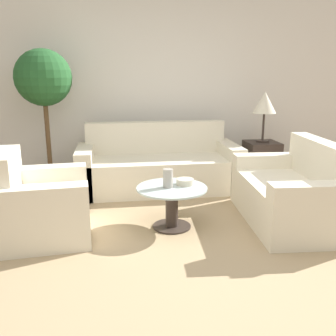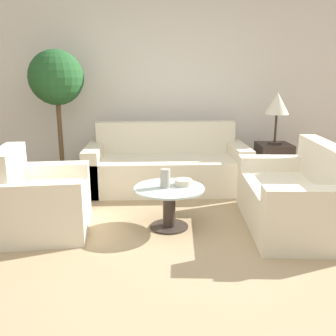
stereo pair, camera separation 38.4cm
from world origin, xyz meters
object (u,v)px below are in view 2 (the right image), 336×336
at_px(potted_plant, 57,88).
at_px(armchair, 39,203).
at_px(sofa_main, 167,167).
at_px(loveseat, 297,200).
at_px(table_lamp, 277,105).
at_px(bowl, 183,182).
at_px(coffee_table, 169,202).
at_px(vase, 165,178).

bearing_deg(potted_plant, armchair, -85.73).
height_order(sofa_main, armchair, sofa_main).
xyz_separation_m(loveseat, potted_plant, (-2.65, 1.55, 1.02)).
xyz_separation_m(loveseat, table_lamp, (0.20, 1.37, 0.82)).
distance_m(potted_plant, bowl, 2.28).
distance_m(sofa_main, loveseat, 1.85).
height_order(sofa_main, bowl, sofa_main).
height_order(armchair, potted_plant, potted_plant).
distance_m(armchair, coffee_table, 1.26).
distance_m(sofa_main, bowl, 1.30).
distance_m(sofa_main, armchair, 1.88).
relative_size(armchair, coffee_table, 1.40).
bearing_deg(vase, armchair, -179.89).
distance_m(armchair, vase, 1.25).
height_order(armchair, coffee_table, armchair).
height_order(loveseat, potted_plant, potted_plant).
relative_size(loveseat, potted_plant, 0.81).
height_order(potted_plant, bowl, potted_plant).
xyz_separation_m(table_lamp, bowl, (-1.32, -1.28, -0.65)).
height_order(table_lamp, potted_plant, potted_plant).
xyz_separation_m(sofa_main, potted_plant, (-1.41, 0.18, 1.02)).
distance_m(coffee_table, bowl, 0.24).
relative_size(sofa_main, table_lamp, 3.11).
distance_m(potted_plant, vase, 2.18).
height_order(armchair, table_lamp, table_lamp).
relative_size(armchair, potted_plant, 0.54).
height_order(sofa_main, potted_plant, potted_plant).
bearing_deg(vase, coffee_table, 2.52).
relative_size(potted_plant, bowl, 10.25).
xyz_separation_m(sofa_main, table_lamp, (1.43, -0.01, 0.82)).
xyz_separation_m(armchair, loveseat, (2.53, -0.02, -0.00)).
bearing_deg(coffee_table, potted_plant, 132.07).
distance_m(coffee_table, vase, 0.24).
bearing_deg(bowl, armchair, -177.32).
distance_m(armchair, table_lamp, 3.15).
relative_size(loveseat, coffee_table, 2.10).
bearing_deg(coffee_table, bowl, 23.30).
height_order(loveseat, table_lamp, table_lamp).
distance_m(vase, bowl, 0.20).
xyz_separation_m(armchair, vase, (1.22, 0.00, 0.23)).
relative_size(loveseat, bowl, 8.28).
distance_m(sofa_main, vase, 1.37).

